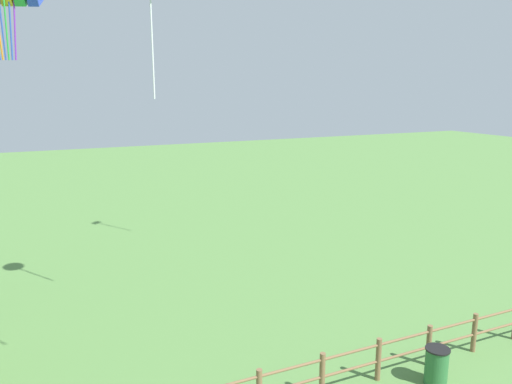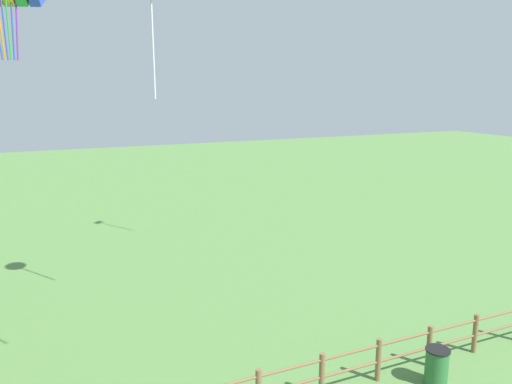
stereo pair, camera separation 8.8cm
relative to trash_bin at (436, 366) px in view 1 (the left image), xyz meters
name	(u,v)px [view 1 (the left image)]	position (x,y,z in m)	size (l,w,h in m)	color
wooden_fence	(292,381)	(-3.74, 0.76, 0.15)	(18.60, 0.14, 1.15)	brown
trash_bin	(436,366)	(0.00, 0.00, 0.00)	(0.61, 0.61, 0.98)	#2D6B38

